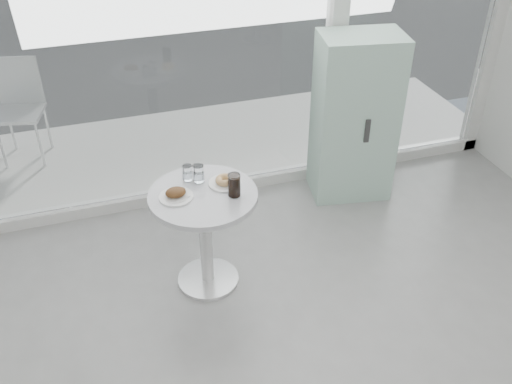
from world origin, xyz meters
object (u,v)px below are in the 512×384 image
object	(u,v)px
plate_donut	(225,181)
water_tumbler_a	(188,174)
water_tumbler_b	(199,174)
cola_glass	(234,186)
mint_cabinet	(355,118)
patio_chair	(20,103)
main_table	(205,220)
plate_fritter	(176,194)

from	to	relation	value
plate_donut	water_tumbler_a	bearing A→B (deg)	151.01
water_tumbler_b	cola_glass	xyz separation A→B (m)	(0.18, -0.23, 0.02)
plate_donut	cola_glass	xyz separation A→B (m)	(0.02, -0.15, 0.06)
mint_cabinet	plate_donut	xyz separation A→B (m)	(-1.30, -0.70, 0.08)
patio_chair	water_tumbler_a	world-z (taller)	patio_chair
mint_cabinet	plate_donut	bearing A→B (deg)	-141.82
main_table	mint_cabinet	distance (m)	1.67
main_table	water_tumbler_b	bearing A→B (deg)	86.24
patio_chair	plate_donut	bearing A→B (deg)	-44.60
water_tumbler_b	plate_fritter	bearing A→B (deg)	-142.32
mint_cabinet	plate_fritter	distance (m)	1.81
patio_chair	plate_donut	world-z (taller)	patio_chair
mint_cabinet	water_tumbler_b	xyz separation A→B (m)	(-1.46, -0.62, 0.11)
water_tumbler_b	cola_glass	world-z (taller)	cola_glass
main_table	water_tumbler_b	world-z (taller)	water_tumbler_b
plate_fritter	cola_glass	size ratio (longest dim) A/B	1.41
mint_cabinet	patio_chair	world-z (taller)	mint_cabinet
water_tumbler_a	mint_cabinet	bearing A→B (deg)	20.78
water_tumbler_b	cola_glass	distance (m)	0.30
cola_glass	plate_donut	bearing A→B (deg)	99.05
main_table	plate_fritter	world-z (taller)	plate_fritter
plate_fritter	water_tumbler_b	size ratio (longest dim) A/B	1.83
patio_chair	cola_glass	bearing A→B (deg)	-45.87
main_table	plate_donut	world-z (taller)	plate_donut
cola_glass	patio_chair	bearing A→B (deg)	121.53
plate_fritter	plate_donut	world-z (taller)	plate_fritter
mint_cabinet	water_tumbler_a	world-z (taller)	mint_cabinet
mint_cabinet	cola_glass	distance (m)	1.54
plate_donut	cola_glass	distance (m)	0.16
patio_chair	water_tumbler_b	xyz separation A→B (m)	(1.23, -2.06, 0.24)
plate_donut	water_tumbler_b	world-z (taller)	water_tumbler_b
main_table	patio_chair	distance (m)	2.52
patio_chair	water_tumbler_a	size ratio (longest dim) A/B	8.53
main_table	plate_fritter	distance (m)	0.30
cola_glass	plate_fritter	bearing A→B (deg)	165.65
water_tumbler_b	water_tumbler_a	bearing A→B (deg)	149.54
main_table	plate_donut	xyz separation A→B (m)	(0.17, 0.07, 0.24)
patio_chair	cola_glass	size ratio (longest dim) A/B	5.96
plate_donut	cola_glass	bearing A→B (deg)	-80.95
mint_cabinet	cola_glass	world-z (taller)	mint_cabinet
plate_donut	patio_chair	bearing A→B (deg)	122.80
mint_cabinet	plate_fritter	xyz separation A→B (m)	(-1.64, -0.76, 0.09)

